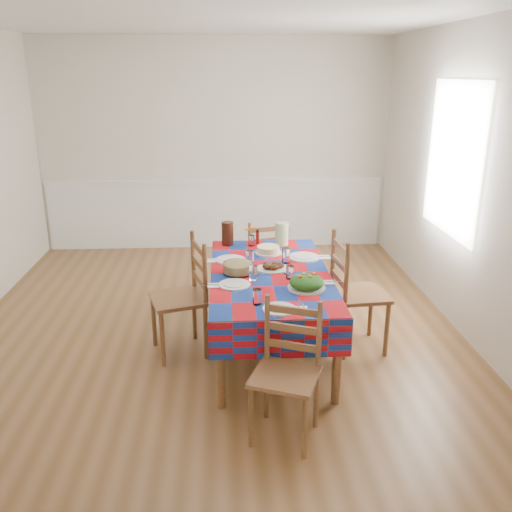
{
  "coord_description": "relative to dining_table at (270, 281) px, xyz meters",
  "views": [
    {
      "loc": [
        0.12,
        -4.59,
        2.26
      ],
      "look_at": [
        0.38,
        -0.27,
        0.79
      ],
      "focal_mm": 38.0,
      "sensor_mm": 36.0,
      "label": 1
    }
  ],
  "objects": [
    {
      "name": "room",
      "position": [
        -0.48,
        0.44,
        0.72
      ],
      "size": [
        4.58,
        5.08,
        2.78
      ],
      "color": "brown",
      "rests_on": "ground"
    },
    {
      "name": "wainscot",
      "position": [
        -0.48,
        2.93,
        -0.14
      ],
      "size": [
        4.41,
        0.06,
        0.92
      ],
      "color": "white",
      "rests_on": "room"
    },
    {
      "name": "window_right",
      "position": [
        1.75,
        0.74,
        0.87
      ],
      "size": [
        0.0,
        1.4,
        1.4
      ],
      "primitive_type": "plane",
      "rotation": [
        0.0,
        -1.57,
        0.0
      ],
      "color": "white",
      "rests_on": "room"
    },
    {
      "name": "dining_table",
      "position": [
        0.0,
        0.0,
        0.0
      ],
      "size": [
        0.97,
        1.81,
        0.7
      ],
      "color": "brown",
      "rests_on": "room"
    },
    {
      "name": "setting_near_head",
      "position": [
        -0.04,
        -0.7,
        0.1
      ],
      "size": [
        0.38,
        0.25,
        0.11
      ],
      "color": "silver",
      "rests_on": "dining_table"
    },
    {
      "name": "setting_left_near",
      "position": [
        -0.25,
        -0.23,
        0.1
      ],
      "size": [
        0.44,
        0.26,
        0.12
      ],
      "rotation": [
        0.0,
        0.0,
        1.57
      ],
      "color": "silver",
      "rests_on": "dining_table"
    },
    {
      "name": "setting_left_far",
      "position": [
        -0.27,
        0.27,
        0.1
      ],
      "size": [
        0.47,
        0.28,
        0.13
      ],
      "rotation": [
        0.0,
        0.0,
        1.57
      ],
      "color": "silver",
      "rests_on": "dining_table"
    },
    {
      "name": "setting_right_near",
      "position": [
        0.24,
        -0.22,
        0.1
      ],
      "size": [
        0.43,
        0.25,
        0.11
      ],
      "rotation": [
        0.0,
        0.0,
        -1.57
      ],
      "color": "silver",
      "rests_on": "dining_table"
    },
    {
      "name": "setting_right_far",
      "position": [
        0.27,
        0.3,
        0.11
      ],
      "size": [
        0.52,
        0.3,
        0.13
      ],
      "rotation": [
        0.0,
        0.0,
        -1.57
      ],
      "color": "silver",
      "rests_on": "dining_table"
    },
    {
      "name": "meat_platter",
      "position": [
        0.03,
        0.06,
        0.1
      ],
      "size": [
        0.31,
        0.22,
        0.06
      ],
      "color": "silver",
      "rests_on": "dining_table"
    },
    {
      "name": "salad_platter",
      "position": [
        0.25,
        -0.37,
        0.12
      ],
      "size": [
        0.29,
        0.29,
        0.12
      ],
      "color": "silver",
      "rests_on": "dining_table"
    },
    {
      "name": "pasta_bowl",
      "position": [
        -0.26,
        0.0,
        0.12
      ],
      "size": [
        0.24,
        0.24,
        0.09
      ],
      "color": "white",
      "rests_on": "dining_table"
    },
    {
      "name": "cake",
      "position": [
        0.03,
        0.49,
        0.11
      ],
      "size": [
        0.24,
        0.24,
        0.07
      ],
      "color": "silver",
      "rests_on": "dining_table"
    },
    {
      "name": "serving_utensils",
      "position": [
        0.15,
        -0.07,
        0.08
      ],
      "size": [
        0.12,
        0.28,
        0.01
      ],
      "color": "black",
      "rests_on": "dining_table"
    },
    {
      "name": "flower_vase",
      "position": [
        -0.12,
        0.73,
        0.16
      ],
      "size": [
        0.12,
        0.1,
        0.19
      ],
      "color": "white",
      "rests_on": "dining_table"
    },
    {
      "name": "hot_sauce",
      "position": [
        -0.05,
        0.79,
        0.15
      ],
      "size": [
        0.03,
        0.03,
        0.14
      ],
      "primitive_type": "cylinder",
      "color": "#AC150D",
      "rests_on": "dining_table"
    },
    {
      "name": "green_pitcher",
      "position": [
        0.17,
        0.74,
        0.19
      ],
      "size": [
        0.13,
        0.13,
        0.22
      ],
      "primitive_type": "cylinder",
      "color": "#BBD898",
      "rests_on": "dining_table"
    },
    {
      "name": "tea_pitcher",
      "position": [
        -0.34,
        0.77,
        0.19
      ],
      "size": [
        0.11,
        0.11,
        0.22
      ],
      "primitive_type": "cylinder",
      "color": "#33140B",
      "rests_on": "dining_table"
    },
    {
      "name": "name_card",
      "position": [
        0.0,
        -0.85,
        0.09
      ],
      "size": [
        0.08,
        0.02,
        0.02
      ],
      "primitive_type": "cube",
      "color": "silver",
      "rests_on": "dining_table"
    },
    {
      "name": "chair_near",
      "position": [
        0.02,
        -1.14,
        -0.18
      ],
      "size": [
        0.52,
        0.5,
        0.91
      ],
      "rotation": [
        0.0,
        0.0,
        -0.38
      ],
      "color": "brown",
      "rests_on": "room"
    },
    {
      "name": "chair_far",
      "position": [
        0.01,
        1.14,
        -0.2
      ],
      "size": [
        0.45,
        0.44,
        0.86
      ],
      "rotation": [
        0.0,
        0.0,
        3.38
      ],
      "color": "brown",
      "rests_on": "room"
    },
    {
      "name": "chair_left",
      "position": [
        -0.72,
        0.01,
        -0.14
      ],
      "size": [
        0.53,
        0.55,
        1.0
      ],
      "rotation": [
        0.0,
        0.0,
        -1.27
      ],
      "color": "brown",
      "rests_on": "room"
    },
    {
      "name": "chair_right",
      "position": [
        0.72,
        -0.0,
        -0.13
      ],
      "size": [
        0.46,
        0.48,
        1.01
      ],
      "rotation": [
        0.0,
        0.0,
        1.66
      ],
      "color": "brown",
      "rests_on": "room"
    }
  ]
}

